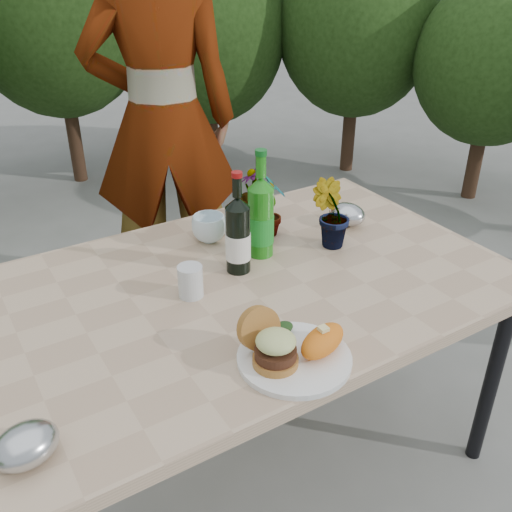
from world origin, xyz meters
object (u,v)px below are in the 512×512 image
dinner_plate (294,358)px  patio_table (242,299)px  person (163,122)px  wine_bottle (238,236)px

dinner_plate → patio_table: bearing=79.1°
patio_table → dinner_plate: (-0.07, -0.37, 0.06)m
person → dinner_plate: bearing=100.0°
patio_table → dinner_plate: dinner_plate is taller
dinner_plate → wine_bottle: size_ratio=0.87×
wine_bottle → person: size_ratio=0.17×
wine_bottle → person: bearing=84.4°
patio_table → wine_bottle: wine_bottle is taller
patio_table → wine_bottle: (0.03, 0.07, 0.18)m
wine_bottle → person: (0.21, 1.03, 0.06)m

